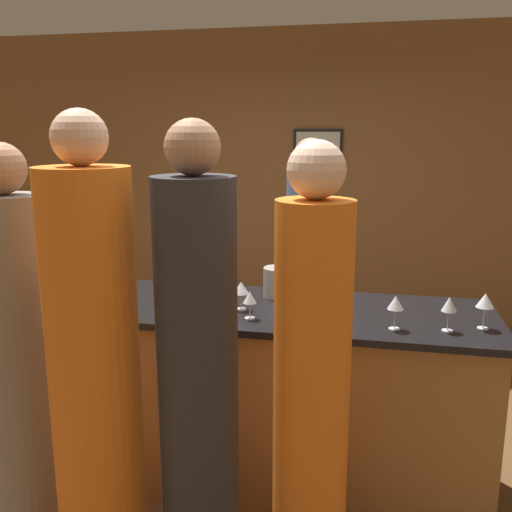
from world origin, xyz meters
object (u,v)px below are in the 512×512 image
at_px(wine_bottle_0, 48,268).
at_px(guest_1, 198,381).
at_px(guest_2, 311,394).
at_px(guest_0, 95,378).
at_px(guest_3, 19,367).
at_px(ice_bucket, 278,282).
at_px(bartender, 308,288).

bearing_deg(wine_bottle_0, guest_1, -36.44).
height_order(guest_2, wine_bottle_0, guest_2).
xyz_separation_m(guest_0, guest_3, (-0.44, 0.13, -0.05)).
bearing_deg(guest_2, ice_bucket, 107.55).
height_order(guest_2, guest_3, guest_2).
relative_size(guest_0, guest_1, 1.02).
bearing_deg(ice_bucket, bartender, 80.91).
xyz_separation_m(guest_1, wine_bottle_0, (-1.20, 0.89, 0.20)).
bearing_deg(ice_bucket, wine_bottle_0, -175.96).
distance_m(guest_0, ice_bucket, 1.21).
bearing_deg(guest_0, guest_2, 7.23).
bearing_deg(guest_1, bartender, 80.95).
xyz_separation_m(bartender, guest_3, (-1.11, -1.55, -0.01)).
relative_size(guest_1, guest_3, 1.05).
distance_m(guest_3, wine_bottle_0, 0.94).
bearing_deg(bartender, guest_1, 80.95).
xyz_separation_m(bartender, wine_bottle_0, (-1.46, -0.72, 0.23)).
xyz_separation_m(guest_0, guest_1, (0.41, 0.08, -0.01)).
bearing_deg(guest_2, wine_bottle_0, 152.73).
height_order(bartender, guest_0, guest_0).
relative_size(guest_1, ice_bucket, 11.74).
bearing_deg(wine_bottle_0, guest_0, -50.66).
height_order(bartender, guest_2, guest_2).
xyz_separation_m(bartender, ice_bucket, (-0.10, -0.62, 0.20)).
distance_m(guest_0, guest_3, 0.46).
bearing_deg(bartender, guest_0, 68.39).
relative_size(guest_0, wine_bottle_0, 6.60).
bearing_deg(guest_0, guest_1, 10.70).
relative_size(guest_0, guest_3, 1.07).
bearing_deg(guest_2, guest_3, 179.09).
distance_m(bartender, wine_bottle_0, 1.64).
height_order(guest_1, ice_bucket, guest_1).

